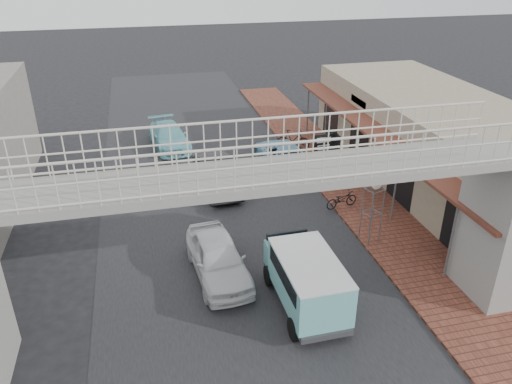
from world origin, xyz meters
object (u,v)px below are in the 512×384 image
white_hatchback (218,258)px  arrow_sign (337,141)px  motorcycle_near (342,199)px  street_clock (375,184)px  dark_sedan (216,174)px  angkot_curb (283,154)px  motorcycle_far (293,140)px  angkot_van (306,276)px  angkot_far (169,136)px

white_hatchback → arrow_sign: arrow_sign is taller
motorcycle_near → street_clock: 3.50m
dark_sedan → motorcycle_near: (4.98, -3.38, -0.22)m
dark_sedan → angkot_curb: (3.88, 2.04, -0.10)m
angkot_curb → motorcycle_near: angkot_curb is taller
dark_sedan → motorcycle_near: 6.02m
dark_sedan → motorcycle_near: dark_sedan is taller
motorcycle_far → angkot_van: bearing=-173.9°
motorcycle_near → motorcycle_far: bearing=-11.4°
angkot_far → angkot_van: angkot_van is taller
angkot_van → street_clock: 4.97m
dark_sedan → white_hatchback: bearing=-103.0°
dark_sedan → street_clock: size_ratio=1.47×
white_hatchback → angkot_far: (-0.65, 12.98, -0.07)m
white_hatchback → arrow_sign: bearing=36.5°
angkot_far → angkot_van: 15.64m
dark_sedan → angkot_far: dark_sedan is taller
white_hatchback → angkot_van: (2.42, -2.35, 0.50)m
angkot_van → angkot_far: bearing=100.4°
arrow_sign → dark_sedan: bearing=163.4°
white_hatchback → angkot_curb: bearing=56.3°
motorcycle_near → arrow_sign: bearing=-25.5°
angkot_van → motorcycle_near: bearing=57.4°
white_hatchback → street_clock: 6.39m
angkot_far → street_clock: size_ratio=1.51×
angkot_curb → white_hatchback: bearing=53.9°
motorcycle_far → arrow_sign: 5.18m
white_hatchback → arrow_sign: size_ratio=1.55×
white_hatchback → dark_sedan: (1.09, 6.94, -0.00)m
motorcycle_near → street_clock: street_clock is taller
angkot_far → motorcycle_far: angkot_far is taller
street_clock → angkot_far: bearing=100.3°
angkot_van → street_clock: street_clock is taller
angkot_far → street_clock: (6.72, -12.23, 1.92)m
white_hatchback → angkot_curb: (4.97, 8.99, -0.10)m
angkot_far → motorcycle_near: 11.56m
motorcycle_near → angkot_curb: bearing=0.1°
angkot_far → motorcycle_near: size_ratio=2.94×
dark_sedan → angkot_van: angkot_van is taller
angkot_curb → angkot_van: 11.64m
angkot_curb → dark_sedan: bearing=20.6°
arrow_sign → motorcycle_far: bearing=91.4°
white_hatchback → street_clock: size_ratio=1.42×
angkot_far → motorcycle_near: bearing=-62.0°
motorcycle_near → dark_sedan: bearing=44.5°
angkot_van → motorcycle_far: 13.58m
angkot_far → motorcycle_far: size_ratio=2.37×
white_hatchback → motorcycle_far: bearing=55.7°
white_hatchback → angkot_far: size_ratio=0.95×
dark_sedan → street_clock: (4.98, -6.20, 1.85)m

